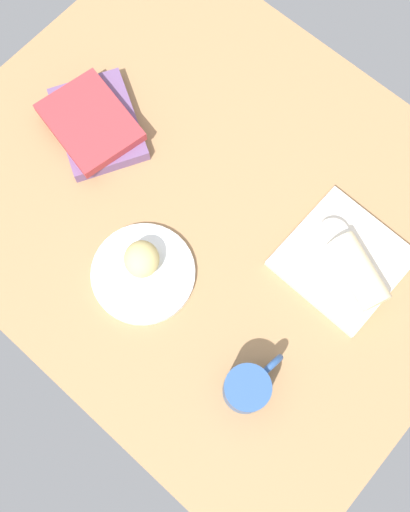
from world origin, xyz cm
name	(u,v)px	position (x,y,z in cm)	size (l,w,h in cm)	color
dining_table	(210,208)	(0.00, 0.00, 2.00)	(110.00, 90.00, 4.00)	#9E754C
round_plate	(143,274)	(0.03, -19.35, 4.70)	(19.99, 19.99, 1.40)	white
scone_pastry	(142,259)	(-1.16, -18.00, 8.38)	(7.16, 6.65, 5.95)	tan
square_plate	(343,260)	(26.98, 8.15, 4.80)	(21.35, 21.35, 1.60)	silver
sauce_cup	(332,235)	(22.51, 9.91, 6.99)	(5.97, 5.97, 2.59)	silver
breakfast_wrap	(358,271)	(30.56, 6.74, 8.54)	(5.89, 5.89, 13.90)	beige
book_stack	(95,123)	(-28.77, -2.90, 6.42)	(26.04, 23.90, 5.04)	#6B4C7A
coffee_mug	(248,387)	(28.89, -22.77, 8.51)	(8.13, 12.84, 8.81)	#2D518C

